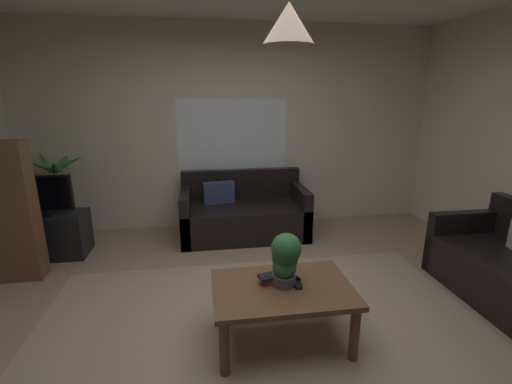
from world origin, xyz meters
The scene contains 16 objects.
floor centered at (0.00, 0.00, -0.01)m, with size 5.56×4.82×0.02m, color #9E8466.
rug centered at (0.00, -0.20, 0.00)m, with size 3.61×2.65×0.01m, color tan.
wall_back centered at (0.00, 2.44, 1.35)m, with size 5.68×0.06×2.70m, color beige.
window_pane centered at (0.00, 2.41, 1.18)m, with size 1.48×0.01×1.13m, color white.
couch_under_window centered at (0.09, 1.94, 0.28)m, with size 1.61×0.81×0.82m.
coffee_table centered at (0.13, -0.17, 0.38)m, with size 1.02×0.68×0.46m.
book_on_table_0 centered at (0.02, -0.10, 0.47)m, with size 0.11×0.09×0.02m, color #B22D2D.
book_on_table_1 centered at (0.03, -0.10, 0.49)m, with size 0.12×0.10×0.02m, color #72387F.
book_on_table_2 centered at (0.03, -0.10, 0.51)m, with size 0.14×0.10×0.02m, color black.
remote_on_table_0 centered at (0.24, -0.16, 0.47)m, with size 0.05×0.16×0.02m, color black.
remote_on_table_1 centered at (0.20, -0.10, 0.47)m, with size 0.05×0.16×0.02m, color black.
potted_plant_on_table centered at (0.15, -0.14, 0.67)m, with size 0.22×0.23×0.40m.
tv_stand centered at (-2.23, 1.66, 0.25)m, with size 0.90×0.44×0.50m, color black.
tv centered at (-2.23, 1.64, 0.73)m, with size 0.73×0.16×0.46m.
potted_palm_corner centered at (-2.24, 2.19, 0.50)m, with size 0.83×0.73×1.21m.
pendant_lamp centered at (0.13, -0.17, 2.23)m, with size 0.32×0.32×0.60m.
Camera 1 is at (-0.42, -2.42, 1.83)m, focal length 24.82 mm.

